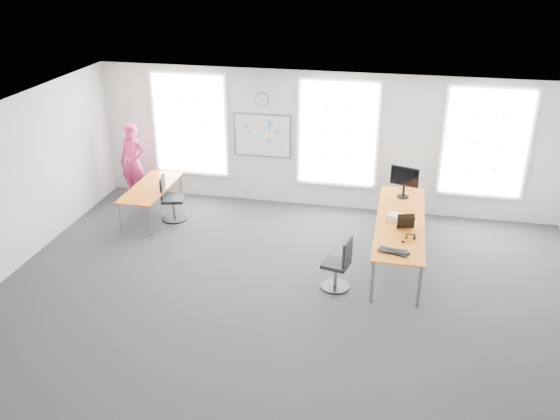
% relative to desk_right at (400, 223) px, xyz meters
% --- Properties ---
extents(floor, '(10.00, 10.00, 0.00)m').
position_rel_desk_right_xyz_m(floor, '(-1.74, -1.88, -0.74)').
color(floor, '#25252A').
rests_on(floor, ground).
extents(ceiling, '(10.00, 10.00, 0.00)m').
position_rel_desk_right_xyz_m(ceiling, '(-1.74, -1.88, 2.26)').
color(ceiling, white).
rests_on(ceiling, ground).
extents(wall_back, '(10.00, 0.00, 10.00)m').
position_rel_desk_right_xyz_m(wall_back, '(-1.74, 2.12, 0.76)').
color(wall_back, silver).
rests_on(wall_back, ground).
extents(wall_front, '(10.00, 0.00, 10.00)m').
position_rel_desk_right_xyz_m(wall_front, '(-1.74, -5.88, 0.76)').
color(wall_front, silver).
rests_on(wall_front, ground).
extents(wall_left, '(0.00, 10.00, 10.00)m').
position_rel_desk_right_xyz_m(wall_left, '(-6.74, -1.88, 0.76)').
color(wall_left, silver).
rests_on(wall_left, ground).
extents(window_left, '(1.60, 0.06, 2.20)m').
position_rel_desk_right_xyz_m(window_left, '(-4.74, 2.09, 0.96)').
color(window_left, silver).
rests_on(window_left, wall_back).
extents(window_mid, '(1.60, 0.06, 2.20)m').
position_rel_desk_right_xyz_m(window_mid, '(-1.44, 2.09, 0.96)').
color(window_mid, silver).
rests_on(window_mid, wall_back).
extents(window_right, '(1.60, 0.06, 2.20)m').
position_rel_desk_right_xyz_m(window_right, '(1.56, 2.09, 0.96)').
color(window_right, silver).
rests_on(window_right, wall_back).
extents(desk_right, '(0.87, 3.25, 0.79)m').
position_rel_desk_right_xyz_m(desk_right, '(0.00, 0.00, 0.00)').
color(desk_right, orange).
rests_on(desk_right, ground).
extents(desk_left, '(0.76, 1.89, 0.69)m').
position_rel_desk_right_xyz_m(desk_left, '(-5.21, 0.78, -0.11)').
color(desk_left, orange).
rests_on(desk_left, ground).
extents(chair_right, '(0.51, 0.51, 0.94)m').
position_rel_desk_right_xyz_m(chair_right, '(-0.96, -1.26, -0.33)').
color(chair_right, black).
rests_on(chair_right, ground).
extents(chair_left, '(0.53, 0.53, 0.98)m').
position_rel_desk_right_xyz_m(chair_left, '(-4.76, 0.72, -0.31)').
color(chair_left, black).
rests_on(chair_left, ground).
extents(person, '(0.71, 0.53, 1.78)m').
position_rel_desk_right_xyz_m(person, '(-5.95, 1.57, 0.15)').
color(person, '#CA2C65').
rests_on(person, ground).
extents(whiteboard, '(1.20, 0.03, 0.90)m').
position_rel_desk_right_xyz_m(whiteboard, '(-3.09, 2.09, 0.81)').
color(whiteboard, silver).
rests_on(whiteboard, wall_back).
extents(wall_clock, '(0.30, 0.04, 0.30)m').
position_rel_desk_right_xyz_m(wall_clock, '(-3.09, 2.09, 1.61)').
color(wall_clock, gray).
rests_on(wall_clock, wall_back).
extents(keyboard, '(0.52, 0.32, 0.02)m').
position_rel_desk_right_xyz_m(keyboard, '(-0.08, -1.25, 0.06)').
color(keyboard, black).
rests_on(keyboard, desk_right).
extents(mouse, '(0.08, 0.13, 0.05)m').
position_rel_desk_right_xyz_m(mouse, '(0.15, -1.27, 0.07)').
color(mouse, black).
rests_on(mouse, desk_right).
extents(lens_cap, '(0.08, 0.08, 0.01)m').
position_rel_desk_right_xyz_m(lens_cap, '(0.06, -0.85, 0.06)').
color(lens_cap, black).
rests_on(lens_cap, desk_right).
extents(headphones, '(0.17, 0.09, 0.10)m').
position_rel_desk_right_xyz_m(headphones, '(0.18, -0.72, 0.10)').
color(headphones, black).
rests_on(headphones, desk_right).
extents(laptop_sleeve, '(0.32, 0.25, 0.25)m').
position_rel_desk_right_xyz_m(laptop_sleeve, '(0.09, -0.31, 0.17)').
color(laptop_sleeve, black).
rests_on(laptop_sleeve, desk_right).
extents(paper_stack, '(0.36, 0.32, 0.10)m').
position_rel_desk_right_xyz_m(paper_stack, '(-0.09, 0.00, 0.10)').
color(paper_stack, beige).
rests_on(paper_stack, desk_right).
extents(monitor, '(0.56, 0.24, 0.64)m').
position_rel_desk_right_xyz_m(monitor, '(0.02, 1.07, 0.44)').
color(monitor, black).
rests_on(monitor, desk_right).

